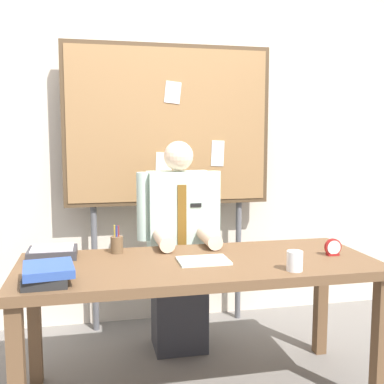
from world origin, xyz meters
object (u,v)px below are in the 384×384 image
(person, at_px, (179,255))
(paper_tray, at_px, (53,252))
(desk, at_px, (199,277))
(pen_holder, at_px, (117,244))
(bulletin_board, at_px, (169,129))
(book_stack, at_px, (47,274))
(coffee_mug, at_px, (295,261))
(desk_clock, at_px, (333,248))
(open_notebook, at_px, (203,261))

(person, distance_m, paper_tray, 0.85)
(desk, bearing_deg, pen_holder, 147.46)
(person, xyz_separation_m, bulletin_board, (0.00, 0.39, 0.83))
(book_stack, xyz_separation_m, pen_holder, (0.34, 0.49, 0.01))
(desk, xyz_separation_m, paper_tray, (-0.77, 0.24, 0.11))
(bulletin_board, xyz_separation_m, paper_tray, (-0.77, -0.73, -0.69))
(coffee_mug, height_order, pen_holder, pen_holder)
(book_stack, relative_size, paper_tray, 1.05)
(desk, distance_m, desk_clock, 0.77)
(bulletin_board, bearing_deg, coffee_mug, -71.25)
(desk, distance_m, paper_tray, 0.81)
(desk, height_order, bulletin_board, bulletin_board)
(person, bearing_deg, bulletin_board, 89.98)
(desk_clock, height_order, paper_tray, desk_clock)
(bulletin_board, relative_size, book_stack, 7.55)
(pen_holder, bearing_deg, open_notebook, -33.25)
(person, xyz_separation_m, coffee_mug, (0.42, -0.85, 0.16))
(open_notebook, bearing_deg, paper_tray, 161.74)
(paper_tray, bearing_deg, desk_clock, -10.55)
(open_notebook, distance_m, paper_tray, 0.83)
(open_notebook, bearing_deg, pen_holder, 146.75)
(desk, height_order, coffee_mug, coffee_mug)
(coffee_mug, height_order, paper_tray, coffee_mug)
(open_notebook, bearing_deg, desk, 134.11)
(bulletin_board, bearing_deg, desk_clock, -53.18)
(desk, height_order, person, person)
(person, relative_size, book_stack, 5.07)
(book_stack, height_order, desk_clock, desk_clock)
(pen_holder, height_order, paper_tray, pen_holder)
(desk, relative_size, book_stack, 6.94)
(desk, bearing_deg, open_notebook, -45.89)
(book_stack, bearing_deg, desk, 16.45)
(book_stack, relative_size, pen_holder, 1.71)
(desk_clock, height_order, pen_holder, pen_holder)
(desk_clock, bearing_deg, person, 140.57)
(desk, height_order, open_notebook, open_notebook)
(open_notebook, distance_m, pen_holder, 0.53)
(bulletin_board, distance_m, open_notebook, 1.21)
(open_notebook, height_order, desk_clock, desk_clock)
(coffee_mug, bearing_deg, bulletin_board, 108.75)
(pen_holder, distance_m, paper_tray, 0.35)
(person, xyz_separation_m, book_stack, (-0.76, -0.80, 0.16))
(coffee_mug, bearing_deg, pen_holder, 147.17)
(paper_tray, bearing_deg, pen_holder, 4.44)
(person, bearing_deg, open_notebook, -88.14)
(book_stack, bearing_deg, paper_tray, 91.68)
(paper_tray, bearing_deg, coffee_mug, -23.39)
(desk, distance_m, open_notebook, 0.10)
(desk, xyz_separation_m, coffee_mug, (0.42, -0.27, 0.14))
(desk_clock, xyz_separation_m, pen_holder, (-1.18, 0.31, 0.01))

